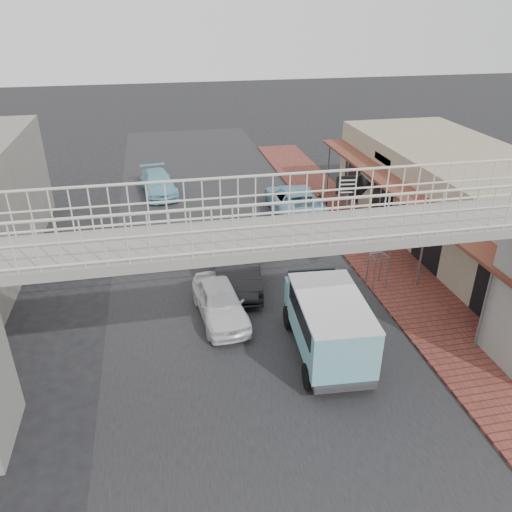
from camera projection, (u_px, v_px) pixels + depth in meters
name	position (u px, v px, depth m)	size (l,w,h in m)	color
ground	(251.00, 321.00, 17.73)	(120.00, 120.00, 0.00)	black
road_strip	(251.00, 321.00, 17.72)	(10.00, 60.00, 0.01)	black
sidewalk	(385.00, 264.00, 21.48)	(3.00, 40.00, 0.10)	brown
shophouse_row	(474.00, 205.00, 22.26)	(7.20, 18.00, 4.00)	gray
footbridge	(280.00, 305.00, 12.79)	(16.40, 2.40, 6.34)	gray
white_hatchback	(220.00, 302.00, 17.63)	(1.53, 3.80, 1.29)	white
dark_sedan	(237.00, 264.00, 19.87)	(1.71, 4.91, 1.62)	black
angkot_curb	(295.00, 201.00, 26.34)	(2.48, 5.37, 1.49)	#71A8C4
angkot_far	(158.00, 183.00, 29.20)	(1.78, 4.39, 1.27)	#77BCCE
angkot_van	(328.00, 318.00, 15.42)	(2.32, 4.58, 2.18)	black
motorcycle_near	(373.00, 224.00, 24.09)	(0.59, 1.68, 0.88)	black
motorcycle_far	(314.00, 202.00, 26.62)	(0.45, 1.59, 0.96)	black
street_clock	(383.00, 225.00, 18.56)	(0.78, 0.64, 3.15)	#59595B
arrow_sign	(364.00, 185.00, 23.17)	(1.76, 1.13, 2.98)	#59595B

